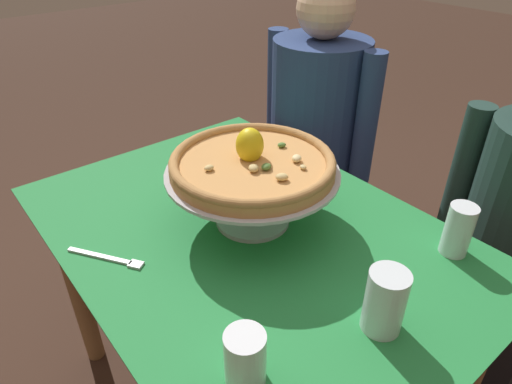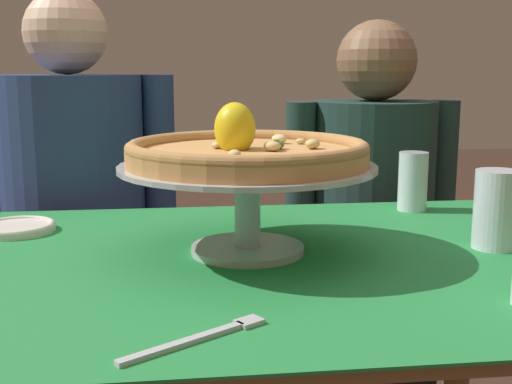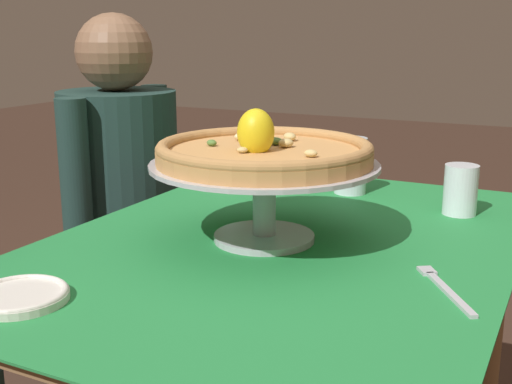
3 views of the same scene
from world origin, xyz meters
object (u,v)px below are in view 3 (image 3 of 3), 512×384
Objects in this scene: diner_right at (123,221)px; pizza at (264,151)px; water_glass_front_right at (460,193)px; dinner_fork at (443,287)px; water_glass_back_right at (231,162)px; side_plate at (19,296)px; pizza_stand at (264,184)px; water_glass_side_right at (350,169)px.

pizza is at bearing -122.21° from diner_right.
water_glass_front_right reaches higher than dinner_fork.
water_glass_back_right is 0.89× the size of side_plate.
pizza reaches higher than dinner_fork.
dinner_fork is 0.15× the size of diner_right.
pizza is 3.68× the size of water_glass_front_right.
water_glass_back_right is at bearing -94.46° from diner_right.
side_plate is at bearing 147.45° from water_glass_front_right.
pizza is 2.78× the size of side_plate.
pizza_stand reaches higher than water_glass_side_right.
water_glass_front_right is at bearing -94.27° from diner_right.
water_glass_front_right is at bearing -40.27° from pizza.
water_glass_side_right is at bearing -14.53° from side_plate.
water_glass_side_right reaches higher than dinner_fork.
diner_right is (0.84, 0.48, -0.17)m from side_plate.
water_glass_back_right is at bearing 6.62° from side_plate.
dinner_fork is at bearing -172.96° from water_glass_front_right.
pizza_stand reaches higher than water_glass_back_right.
pizza is 0.40m from dinner_fork.
side_plate is at bearing -150.41° from diner_right.
water_glass_back_right reaches higher than water_glass_front_right.
water_glass_front_right is 0.45m from dinner_fork.
dinner_fork is (-0.48, -0.64, -0.05)m from water_glass_back_right.
side_plate is at bearing -173.38° from water_glass_back_right.
pizza_stand is at bearing -24.88° from side_plate.
dinner_fork is at bearing -147.65° from water_glass_side_right.
pizza is 0.48m from water_glass_front_right.
diner_right reaches higher than pizza.
side_plate is 0.83× the size of dinner_fork.
water_glass_side_right reaches higher than side_plate.
water_glass_back_right is at bearing 52.93° from dinner_fork.
pizza_stand is 0.37× the size of diner_right.
diner_right is at bearing 29.59° from side_plate.
diner_right reaches higher than water_glass_front_right.
diner_right is at bearing 57.85° from pizza_stand.
pizza_stand is at bearing 176.70° from water_glass_side_right.
water_glass_side_right is 1.25× the size of water_glass_front_right.
pizza_stand is at bearing -35.60° from pizza.
pizza_stand is 0.84m from diner_right.
water_glass_back_right is 1.18× the size of water_glass_front_right.
pizza_stand is 0.46m from water_glass_front_right.
side_plate is at bearing 165.47° from water_glass_side_right.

